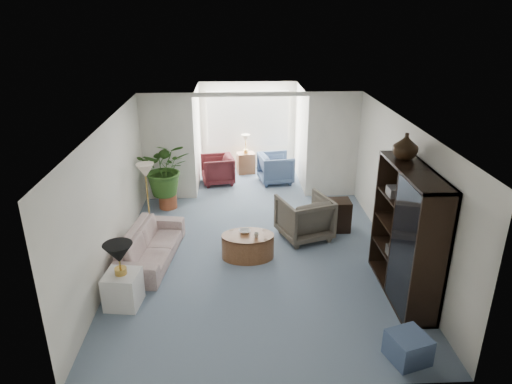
{
  "coord_description": "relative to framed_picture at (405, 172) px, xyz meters",
  "views": [
    {
      "loc": [
        -0.38,
        -7.26,
        4.28
      ],
      "look_at": [
        0.0,
        0.6,
        1.1
      ],
      "focal_mm": 32.54,
      "sensor_mm": 36.0,
      "label": 1
    }
  ],
  "objects": [
    {
      "name": "coffee_bowl",
      "position": [
        -2.68,
        0.36,
        -1.22
      ],
      "size": [
        0.24,
        0.24,
        0.05
      ],
      "primitive_type": "imported",
      "rotation": [
        0.0,
        0.0,
        0.16
      ],
      "color": "silver",
      "rests_on": "coffee_table"
    },
    {
      "name": "table_lamp",
      "position": [
        -4.57,
        -1.1,
        -0.8
      ],
      "size": [
        0.44,
        0.44,
        0.3
      ],
      "primitive_type": "cone",
      "color": "black",
      "rests_on": "end_table"
    },
    {
      "name": "back_pier_left",
      "position": [
        -4.36,
        3.1,
        -0.45
      ],
      "size": [
        1.2,
        0.12,
        2.5
      ],
      "primitive_type": "cube",
      "color": "white",
      "rests_on": "ground"
    },
    {
      "name": "side_table_dark",
      "position": [
        -0.8,
        1.29,
        -1.38
      ],
      "size": [
        0.54,
        0.43,
        0.64
      ],
      "primitive_type": "cube",
      "rotation": [
        0.0,
        0.0,
        -0.01
      ],
      "color": "black",
      "rests_on": "ground"
    },
    {
      "name": "sofa",
      "position": [
        -4.37,
        0.25,
        -1.41
      ],
      "size": [
        1.04,
        2.09,
        0.58
      ],
      "primitive_type": "imported",
      "rotation": [
        0.0,
        0.0,
        1.44
      ],
      "color": "beige",
      "rests_on": "ground"
    },
    {
      "name": "framed_picture",
      "position": [
        0.0,
        0.0,
        0.0
      ],
      "size": [
        0.04,
        0.5,
        0.4
      ],
      "primitive_type": "cube",
      "color": "beige"
    },
    {
      "name": "entertainment_cabinet",
      "position": [
        -0.23,
        -0.96,
        -0.66
      ],
      "size": [
        0.5,
        1.87,
        2.08
      ],
      "primitive_type": "cube",
      "color": "black",
      "rests_on": "ground"
    },
    {
      "name": "back_pier_right",
      "position": [
        -0.56,
        3.1,
        -0.45
      ],
      "size": [
        1.2,
        0.12,
        2.5
      ],
      "primitive_type": "cube",
      "color": "white",
      "rests_on": "ground"
    },
    {
      "name": "coffee_table",
      "position": [
        -2.63,
        0.26,
        -1.47
      ],
      "size": [
        1.09,
        1.09,
        0.45
      ],
      "primitive_type": "cylinder",
      "rotation": [
        0.0,
        0.0,
        0.16
      ],
      "color": "brown",
      "rests_on": "ground"
    },
    {
      "name": "floor_lamp",
      "position": [
        -4.61,
        1.56,
        -0.45
      ],
      "size": [
        0.36,
        0.36,
        0.28
      ],
      "primitive_type": "cone",
      "color": "#F9E3C6",
      "rests_on": "ground"
    },
    {
      "name": "coffee_cup",
      "position": [
        -2.48,
        0.16,
        -1.21
      ],
      "size": [
        0.11,
        0.11,
        0.09
      ],
      "primitive_type": "imported",
      "rotation": [
        0.0,
        0.0,
        0.16
      ],
      "color": "beige",
      "rests_on": "coffee_table"
    },
    {
      "name": "ottoman",
      "position": [
        -0.65,
        -2.47,
        -1.51
      ],
      "size": [
        0.58,
        0.58,
        0.37
      ],
      "primitive_type": "cube",
      "rotation": [
        0.0,
        0.0,
        0.31
      ],
      "color": "#4C5D83",
      "rests_on": "ground"
    },
    {
      "name": "sunroom_chair_blue",
      "position": [
        -1.79,
        4.09,
        -1.32
      ],
      "size": [
        0.95,
        0.93,
        0.76
      ],
      "primitive_type": "imported",
      "rotation": [
        0.0,
        0.0,
        1.74
      ],
      "color": "#4C5D83",
      "rests_on": "ground"
    },
    {
      "name": "window_blinds",
      "position": [
        -2.46,
        5.25,
        -0.3
      ],
      "size": [
        2.2,
        0.02,
        1.5
      ],
      "primitive_type": "cube",
      "color": "white"
    },
    {
      "name": "sunroom_chair_maroon",
      "position": [
        -3.29,
        4.09,
        -1.34
      ],
      "size": [
        0.92,
        0.9,
        0.73
      ],
      "primitive_type": "imported",
      "rotation": [
        0.0,
        0.0,
        -1.4
      ],
      "color": "#521C21",
      "rests_on": "ground"
    },
    {
      "name": "sunroom_floor",
      "position": [
        -2.46,
        4.2,
        -1.7
      ],
      "size": [
        2.6,
        2.6,
        0.0
      ],
      "primitive_type": "plane",
      "color": "gray",
      "rests_on": "ground"
    },
    {
      "name": "floor",
      "position": [
        -2.46,
        0.1,
        -1.7
      ],
      "size": [
        6.0,
        6.0,
        0.0
      ],
      "primitive_type": "plane",
      "color": "gray",
      "rests_on": "ground"
    },
    {
      "name": "cabinet_urn",
      "position": [
        -0.23,
        -0.46,
        0.58
      ],
      "size": [
        0.39,
        0.39,
        0.4
      ],
      "primitive_type": "imported",
      "color": "black",
      "rests_on": "entertainment_cabinet"
    },
    {
      "name": "plant_pot",
      "position": [
        -4.37,
        2.58,
        -1.54
      ],
      "size": [
        0.4,
        0.4,
        0.32
      ],
      "primitive_type": "cylinder",
      "color": "#9D4D2D",
      "rests_on": "ground"
    },
    {
      "name": "back_header",
      "position": [
        -2.46,
        3.1,
        0.75
      ],
      "size": [
        2.6,
        0.12,
        0.1
      ],
      "primitive_type": "cube",
      "color": "white",
      "rests_on": "back_pier_left"
    },
    {
      "name": "window_pane",
      "position": [
        -2.46,
        5.28,
        -0.3
      ],
      "size": [
        2.2,
        0.02,
        1.5
      ],
      "primitive_type": "cube",
      "color": "white"
    },
    {
      "name": "house_plant",
      "position": [
        -4.37,
        2.58,
        -0.76
      ],
      "size": [
        1.12,
        0.97,
        1.25
      ],
      "primitive_type": "imported",
      "color": "#315A1F",
      "rests_on": "plant_pot"
    },
    {
      "name": "sunroom_table",
      "position": [
        -2.54,
        4.84,
        -1.42
      ],
      "size": [
        0.52,
        0.43,
        0.56
      ],
      "primitive_type": "cube",
      "rotation": [
        0.0,
        0.0,
        0.17
      ],
      "color": "brown",
      "rests_on": "ground"
    },
    {
      "name": "wingback_chair",
      "position": [
        -1.5,
        0.99,
        -1.27
      ],
      "size": [
        1.17,
        1.19,
        0.85
      ],
      "primitive_type": "imported",
      "rotation": [
        0.0,
        0.0,
        3.49
      ],
      "color": "#5E554A",
      "rests_on": "ground"
    },
    {
      "name": "shelf_clutter",
      "position": [
        -0.28,
        -1.07,
        -0.61
      ],
      "size": [
        0.3,
        1.26,
        1.06
      ],
      "color": "#2A2520",
      "rests_on": "entertainment_cabinet"
    },
    {
      "name": "end_table",
      "position": [
        -4.57,
        -1.1,
        -1.43
      ],
      "size": [
        0.56,
        0.56,
        0.55
      ],
      "primitive_type": "cube",
      "rotation": [
        0.0,
        0.0,
        -0.13
      ],
      "color": "white",
      "rests_on": "ground"
    }
  ]
}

